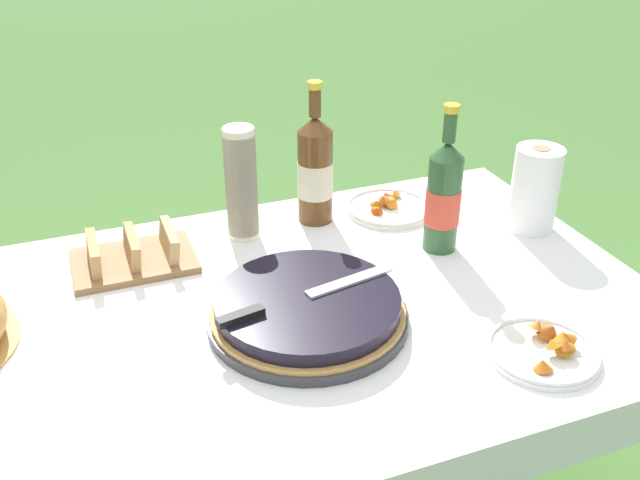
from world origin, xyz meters
name	(u,v)px	position (x,y,z in m)	size (l,w,h in m)	color
garden_table	(254,345)	(0.00, 0.00, 0.65)	(1.61, 0.91, 0.71)	#A87A47
tablecloth	(253,322)	(0.00, 0.00, 0.70)	(1.62, 0.92, 0.10)	white
berry_tart	(308,310)	(0.09, -0.06, 0.75)	(0.38, 0.38, 0.06)	#38383D
serving_knife	(294,299)	(0.06, -0.06, 0.78)	(0.37, 0.10, 0.01)	silver
cup_stack	(241,184)	(0.07, 0.32, 0.85)	(0.07, 0.07, 0.27)	beige
cider_bottle_green	(443,197)	(0.47, 0.11, 0.85)	(0.08, 0.08, 0.34)	#2D562D
cider_bottle_amber	(315,170)	(0.26, 0.33, 0.85)	(0.09, 0.09, 0.34)	brown
snack_plate_near	(545,349)	(0.45, -0.30, 0.73)	(0.20, 0.20, 0.06)	white
snack_plate_left	(388,207)	(0.44, 0.31, 0.73)	(0.21, 0.21, 0.05)	white
paper_towel_roll	(535,189)	(0.72, 0.11, 0.82)	(0.11, 0.11, 0.20)	white
bread_board	(133,256)	(-0.19, 0.28, 0.74)	(0.26, 0.18, 0.07)	olive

